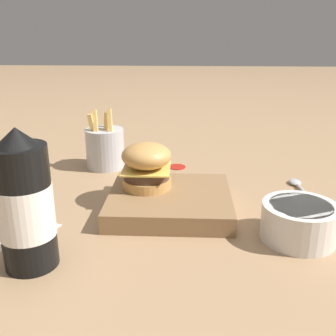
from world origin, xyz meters
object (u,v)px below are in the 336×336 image
Objects in this scene: burger at (147,165)px; serving_board at (168,201)px; ketchup_bottle at (25,205)px; fries_basket at (105,147)px; spoon at (301,189)px; side_bowl at (299,221)px.

serving_board is at bearing -32.22° from burger.
fries_basket is at bearing 86.75° from ketchup_bottle.
burger is 0.27m from ketchup_bottle.
serving_board is 1.10× the size of ketchup_bottle.
fries_basket is 0.82× the size of spoon.
ketchup_bottle is (-0.15, -0.22, 0.02)m from burger.
burger is at bearing 56.04° from ketchup_bottle.
side_bowl is (0.22, -0.10, 0.01)m from serving_board.
side_bowl reaches higher than spoon.
serving_board is at bearing 106.49° from spoon.
fries_basket reaches higher than side_bowl.
ketchup_bottle reaches higher than fries_basket.
side_bowl reaches higher than serving_board.
fries_basket is (-0.17, 0.24, 0.03)m from serving_board.
ketchup_bottle is at bearing -93.25° from fries_basket.
burger reaches higher than side_bowl.
serving_board reaches higher than spoon.
side_bowl is at bearing -25.91° from burger.
burger is 0.34m from spoon.
spoon is (0.32, 0.08, -0.08)m from burger.
serving_board is 0.30m from spoon.
fries_basket is (-0.13, 0.21, -0.03)m from burger.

